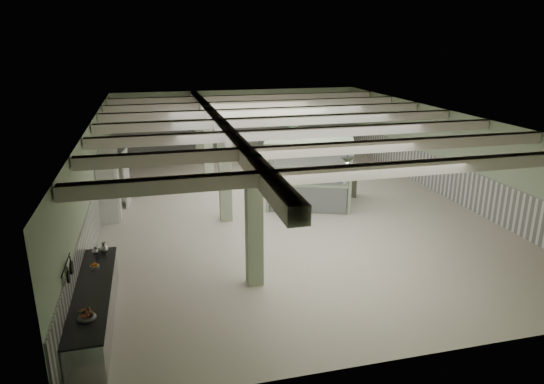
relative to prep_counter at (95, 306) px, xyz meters
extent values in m
plane|color=beige|center=(6.54, 7.00, -0.46)|extent=(20.00, 20.00, 0.00)
cube|color=silver|center=(6.54, 7.00, 3.14)|extent=(14.00, 20.00, 0.02)
cube|color=#A4BA95|center=(6.54, 17.00, 1.34)|extent=(14.00, 0.02, 3.60)
cube|color=#A4BA95|center=(6.54, -3.00, 1.34)|extent=(14.00, 0.02, 3.60)
cube|color=#A4BA95|center=(-0.46, 7.00, 1.34)|extent=(0.02, 20.00, 3.60)
cube|color=#A4BA95|center=(13.54, 7.00, 1.34)|extent=(0.02, 20.00, 3.60)
cube|color=white|center=(-0.43, 7.00, 0.29)|extent=(0.05, 19.90, 1.50)
cube|color=white|center=(13.52, 7.00, 0.29)|extent=(0.05, 19.90, 1.50)
cube|color=white|center=(6.54, 16.98, 0.29)|extent=(13.90, 0.05, 1.50)
cube|color=silver|center=(4.04, 7.00, 2.92)|extent=(0.45, 19.90, 0.40)
cube|color=silver|center=(6.54, -0.50, 2.96)|extent=(13.90, 0.35, 0.32)
cube|color=silver|center=(6.54, 2.00, 2.96)|extent=(13.90, 0.35, 0.32)
cube|color=silver|center=(6.54, 4.50, 2.96)|extent=(13.90, 0.35, 0.32)
cube|color=silver|center=(6.54, 7.00, 2.96)|extent=(13.90, 0.35, 0.32)
cube|color=silver|center=(6.54, 9.50, 2.96)|extent=(13.90, 0.35, 0.32)
cube|color=silver|center=(6.54, 12.00, 2.96)|extent=(13.90, 0.35, 0.32)
cube|color=silver|center=(6.54, 14.50, 2.96)|extent=(13.90, 0.35, 0.32)
cube|color=#9AA988|center=(4.04, 1.00, 1.34)|extent=(0.42, 0.42, 3.60)
cube|color=#9AA988|center=(4.04, 6.00, 1.34)|extent=(0.42, 0.42, 3.60)
cube|color=#9AA988|center=(4.04, 11.00, 1.34)|extent=(0.42, 0.42, 3.60)
cube|color=#9AA988|center=(4.04, 15.00, 1.34)|extent=(0.42, 0.42, 3.60)
cylinder|color=black|center=(-0.39, -0.60, 1.39)|extent=(0.02, 1.20, 0.02)
cone|color=#2C3A2C|center=(7.04, 2.00, 2.59)|extent=(0.44, 0.44, 0.22)
cone|color=#2C3A2C|center=(7.04, 7.50, 2.59)|extent=(0.44, 0.44, 0.22)
cone|color=#2C3A2C|center=(7.04, 12.50, 2.59)|extent=(0.44, 0.44, 0.22)
cube|color=#B2B3B7|center=(0.00, 0.00, -0.02)|extent=(0.77, 4.61, 0.88)
cube|color=black|center=(0.00, 0.00, 0.43)|extent=(0.81, 4.65, 0.04)
cylinder|color=#B2B2B7|center=(-0.05, 1.07, 0.48)|extent=(0.25, 0.25, 0.08)
cylinder|color=black|center=(-0.34, -0.76, 1.17)|extent=(0.03, 0.26, 0.26)
cylinder|color=black|center=(-0.34, -0.30, 1.17)|extent=(0.04, 0.30, 0.30)
cube|color=silver|center=(-0.11, 7.91, 0.75)|extent=(0.66, 2.64, 2.42)
cube|color=silver|center=(0.25, 7.30, 0.75)|extent=(0.06, 0.99, 2.32)
cube|color=silver|center=(0.37, 8.62, 0.75)|extent=(0.20, 0.99, 2.32)
cube|color=silver|center=(0.29, 7.30, 0.75)|extent=(0.02, 0.05, 0.30)
cube|color=silver|center=(0.29, 8.51, 0.75)|extent=(0.02, 0.05, 0.30)
cube|color=#92A987|center=(5.72, 6.45, 0.84)|extent=(0.15, 0.15, 2.60)
cube|color=#92A987|center=(6.59, 8.90, 0.84)|extent=(0.15, 0.15, 2.60)
cube|color=#92A987|center=(8.66, 5.40, 0.84)|extent=(0.15, 0.15, 2.60)
cube|color=#92A987|center=(9.53, 7.86, 0.84)|extent=(0.15, 0.15, 2.60)
cube|color=#92A987|center=(7.63, 7.15, 2.20)|extent=(4.13, 3.82, 0.12)
cube|color=silver|center=(7.19, 5.93, 0.09)|extent=(2.77, 1.04, 1.05)
cube|color=silver|center=(7.19, 5.93, 1.32)|extent=(2.77, 1.04, 1.22)
cube|color=silver|center=(8.06, 8.38, 0.09)|extent=(2.77, 1.04, 1.05)
cube|color=silver|center=(8.06, 8.38, 1.32)|extent=(2.77, 1.04, 1.22)
cube|color=silver|center=(6.16, 7.68, 0.09)|extent=(0.86, 2.28, 1.05)
cube|color=silver|center=(6.16, 7.68, 1.32)|extent=(0.86, 2.28, 1.22)
cube|color=silver|center=(9.10, 6.63, 0.09)|extent=(0.86, 2.28, 1.05)
cube|color=silver|center=(9.10, 6.63, 1.32)|extent=(0.86, 2.28, 1.22)
cube|color=#5A5B4C|center=(9.68, 7.52, 0.15)|extent=(0.58, 0.67, 1.22)
camera|label=1|loc=(1.58, -10.70, 5.98)|focal=32.00mm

